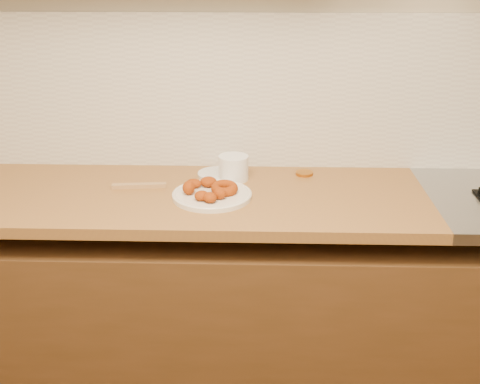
% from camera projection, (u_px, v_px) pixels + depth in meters
% --- Properties ---
extents(wall_back, '(4.00, 0.02, 2.70)m').
position_uv_depth(wall_back, '(288.00, 53.00, 2.28)').
color(wall_back, tan).
rests_on(wall_back, ground).
extents(base_cabinet, '(3.60, 0.60, 0.77)m').
position_uv_depth(base_cabinet, '(284.00, 315.00, 2.35)').
color(base_cabinet, '#55331A').
rests_on(base_cabinet, floor).
extents(butcher_block, '(2.30, 0.62, 0.04)m').
position_uv_depth(butcher_block, '(109.00, 197.00, 2.19)').
color(butcher_block, olive).
rests_on(butcher_block, base_cabinet).
extents(backsplash, '(3.60, 0.02, 0.60)m').
position_uv_depth(backsplash, '(287.00, 93.00, 2.32)').
color(backsplash, beige).
rests_on(backsplash, wall_back).
extents(donut_plate, '(0.28, 0.28, 0.02)m').
position_uv_depth(donut_plate, '(212.00, 195.00, 2.13)').
color(donut_plate, silver).
rests_on(donut_plate, butcher_block).
extents(ring_donut, '(0.13, 0.13, 0.04)m').
position_uv_depth(ring_donut, '(224.00, 188.00, 2.12)').
color(ring_donut, '#943A0C').
rests_on(ring_donut, donut_plate).
extents(fried_dough_chunks, '(0.16, 0.21, 0.05)m').
position_uv_depth(fried_dough_chunks, '(203.00, 189.00, 2.11)').
color(fried_dough_chunks, '#943A0C').
rests_on(fried_dough_chunks, donut_plate).
extents(plastic_tub, '(0.12, 0.12, 0.09)m').
position_uv_depth(plastic_tub, '(234.00, 168.00, 2.28)').
color(plastic_tub, white).
rests_on(plastic_tub, butcher_block).
extents(tub_lid, '(0.15, 0.15, 0.01)m').
position_uv_depth(tub_lid, '(217.00, 174.00, 2.34)').
color(tub_lid, silver).
rests_on(tub_lid, butcher_block).
extents(brass_jar_lid, '(0.08, 0.08, 0.01)m').
position_uv_depth(brass_jar_lid, '(304.00, 173.00, 2.34)').
color(brass_jar_lid, '#B26F1F').
rests_on(brass_jar_lid, butcher_block).
extents(wooden_utensil, '(0.20, 0.05, 0.02)m').
position_uv_depth(wooden_utensil, '(139.00, 186.00, 2.21)').
color(wooden_utensil, '#A2794A').
rests_on(wooden_utensil, butcher_block).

